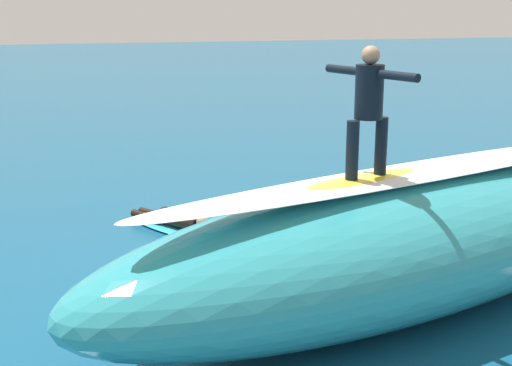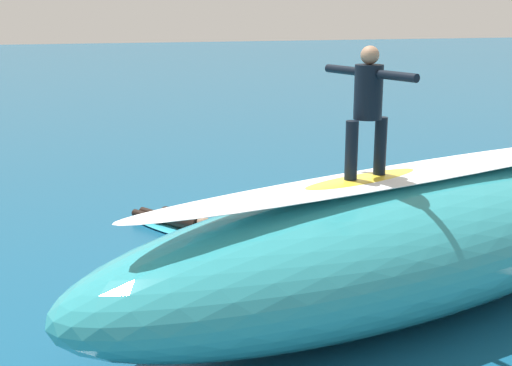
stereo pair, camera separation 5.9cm
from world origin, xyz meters
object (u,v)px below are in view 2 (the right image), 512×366
(surfboard_paddling, at_px, (182,230))
(surfer_riding, at_px, (368,102))
(surfboard_riding, at_px, (365,181))
(surfer_paddling, at_px, (176,219))

(surfboard_paddling, bearing_deg, surfer_riding, -13.18)
(surfboard_riding, xyz_separation_m, surfer_paddling, (1.61, -4.02, -1.55))
(surfboard_riding, height_order, surfer_riding, surfer_riding)
(surfboard_riding, relative_size, surfboard_paddling, 0.95)
(surfboard_paddling, distance_m, surfer_paddling, 0.21)
(surfer_riding, xyz_separation_m, surfboard_paddling, (1.54, -3.92, -2.62))
(surfer_riding, height_order, surfer_paddling, surfer_riding)
(surfer_riding, bearing_deg, surfer_paddling, -87.62)
(surfer_riding, bearing_deg, surfboard_paddling, -88.01)
(surfer_riding, distance_m, surfboard_paddling, 4.96)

